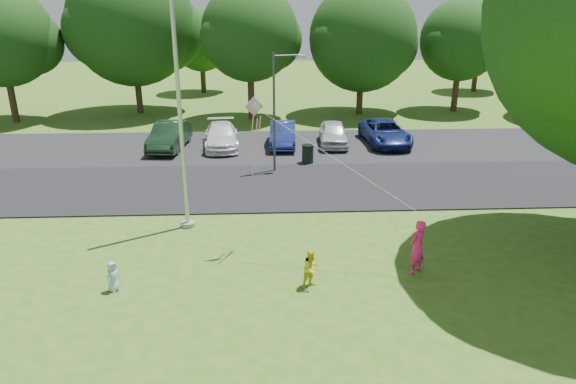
{
  "coord_description": "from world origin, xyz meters",
  "views": [
    {
      "loc": [
        -0.76,
        -11.76,
        7.43
      ],
      "look_at": [
        -0.0,
        4.0,
        1.6
      ],
      "focal_mm": 32.0,
      "sensor_mm": 36.0,
      "label": 1
    }
  ],
  "objects_px": {
    "street_lamp": "(279,102)",
    "woman": "(417,247)",
    "child_blue": "(113,276)",
    "child_yellow": "(311,268)",
    "kite": "(258,124)",
    "flagpole": "(180,109)",
    "trash_can": "(308,154)"
  },
  "relations": [
    {
      "from": "trash_can",
      "to": "woman",
      "type": "bearing_deg",
      "value": -78.4
    },
    {
      "from": "flagpole",
      "to": "child_blue",
      "type": "height_order",
      "value": "flagpole"
    },
    {
      "from": "woman",
      "to": "child_yellow",
      "type": "xyz_separation_m",
      "value": [
        -3.12,
        -0.66,
        -0.25
      ]
    },
    {
      "from": "child_blue",
      "to": "kite",
      "type": "height_order",
      "value": "kite"
    },
    {
      "from": "street_lamp",
      "to": "child_yellow",
      "type": "relative_size",
      "value": 4.74
    },
    {
      "from": "child_blue",
      "to": "kite",
      "type": "distance_m",
      "value": 5.93
    },
    {
      "from": "flagpole",
      "to": "woman",
      "type": "relative_size",
      "value": 6.08
    },
    {
      "from": "flagpole",
      "to": "woman",
      "type": "xyz_separation_m",
      "value": [
        7.1,
        -3.64,
        -3.34
      ]
    },
    {
      "from": "woman",
      "to": "trash_can",
      "type": "bearing_deg",
      "value": -118.09
    },
    {
      "from": "flagpole",
      "to": "child_yellow",
      "type": "bearing_deg",
      "value": -47.23
    },
    {
      "from": "flagpole",
      "to": "street_lamp",
      "type": "xyz_separation_m",
      "value": [
        3.42,
        6.23,
        -0.92
      ]
    },
    {
      "from": "flagpole",
      "to": "trash_can",
      "type": "bearing_deg",
      "value": 56.3
    },
    {
      "from": "flagpole",
      "to": "woman",
      "type": "distance_m",
      "value": 8.65
    },
    {
      "from": "woman",
      "to": "child_yellow",
      "type": "height_order",
      "value": "woman"
    },
    {
      "from": "trash_can",
      "to": "kite",
      "type": "bearing_deg",
      "value": -104.02
    },
    {
      "from": "woman",
      "to": "child_blue",
      "type": "bearing_deg",
      "value": -35.6
    },
    {
      "from": "trash_can",
      "to": "kite",
      "type": "relative_size",
      "value": 0.19
    },
    {
      "from": "street_lamp",
      "to": "woman",
      "type": "xyz_separation_m",
      "value": [
        3.68,
        -9.87,
        -2.42
      ]
    },
    {
      "from": "child_yellow",
      "to": "kite",
      "type": "bearing_deg",
      "value": 85.29
    },
    {
      "from": "child_blue",
      "to": "trash_can",
      "type": "bearing_deg",
      "value": 5.91
    },
    {
      "from": "street_lamp",
      "to": "kite",
      "type": "bearing_deg",
      "value": -112.62
    },
    {
      "from": "child_yellow",
      "to": "child_blue",
      "type": "height_order",
      "value": "child_yellow"
    },
    {
      "from": "trash_can",
      "to": "child_blue",
      "type": "xyz_separation_m",
      "value": [
        -6.3,
        -11.54,
        -0.04
      ]
    },
    {
      "from": "flagpole",
      "to": "kite",
      "type": "height_order",
      "value": "flagpole"
    },
    {
      "from": "child_yellow",
      "to": "flagpole",
      "type": "bearing_deg",
      "value": 97.99
    },
    {
      "from": "flagpole",
      "to": "child_blue",
      "type": "bearing_deg",
      "value": -108.72
    },
    {
      "from": "street_lamp",
      "to": "child_yellow",
      "type": "xyz_separation_m",
      "value": [
        0.57,
        -10.53,
        -2.67
      ]
    },
    {
      "from": "street_lamp",
      "to": "kite",
      "type": "distance_m",
      "value": 8.18
    },
    {
      "from": "trash_can",
      "to": "street_lamp",
      "type": "bearing_deg",
      "value": -143.71
    },
    {
      "from": "woman",
      "to": "kite",
      "type": "height_order",
      "value": "kite"
    },
    {
      "from": "street_lamp",
      "to": "kite",
      "type": "relative_size",
      "value": 1.1
    },
    {
      "from": "child_yellow",
      "to": "child_blue",
      "type": "bearing_deg",
      "value": 144.64
    }
  ]
}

